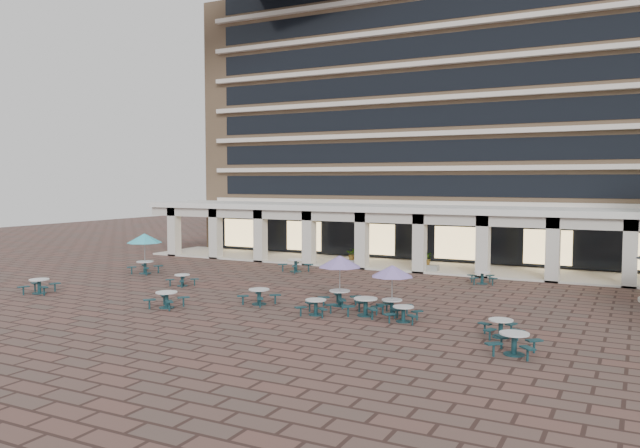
{
  "coord_description": "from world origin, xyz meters",
  "views": [
    {
      "loc": [
        15.26,
        -27.65,
        6.2
      ],
      "look_at": [
        -0.57,
        3.0,
        3.79
      ],
      "focal_mm": 35.0,
      "sensor_mm": 36.0,
      "label": 1
    }
  ],
  "objects_px": {
    "picnic_table_0": "(39,285)",
    "picnic_table_1": "(316,306)",
    "picnic_table_2": "(403,312)",
    "planter_left": "(352,259)",
    "planter_right": "(427,263)"
  },
  "relations": [
    {
      "from": "picnic_table_0",
      "to": "picnic_table_1",
      "type": "distance_m",
      "value": 16.2
    },
    {
      "from": "picnic_table_1",
      "to": "planter_right",
      "type": "bearing_deg",
      "value": 82.61
    },
    {
      "from": "picnic_table_2",
      "to": "picnic_table_1",
      "type": "bearing_deg",
      "value": 179.85
    },
    {
      "from": "picnic_table_0",
      "to": "picnic_table_1",
      "type": "xyz_separation_m",
      "value": [
        16.06,
        2.11,
        -0.04
      ]
    },
    {
      "from": "picnic_table_0",
      "to": "planter_left",
      "type": "relative_size",
      "value": 1.45
    },
    {
      "from": "picnic_table_0",
      "to": "picnic_table_2",
      "type": "xyz_separation_m",
      "value": [
        20.13,
        2.63,
        -0.06
      ]
    },
    {
      "from": "picnic_table_2",
      "to": "planter_left",
      "type": "relative_size",
      "value": 1.13
    },
    {
      "from": "picnic_table_0",
      "to": "picnic_table_2",
      "type": "bearing_deg",
      "value": -15.26
    },
    {
      "from": "picnic_table_1",
      "to": "planter_left",
      "type": "distance_m",
      "value": 16.25
    },
    {
      "from": "picnic_table_0",
      "to": "picnic_table_2",
      "type": "distance_m",
      "value": 20.3
    },
    {
      "from": "picnic_table_1",
      "to": "picnic_table_2",
      "type": "relative_size",
      "value": 1.03
    },
    {
      "from": "planter_left",
      "to": "planter_right",
      "type": "relative_size",
      "value": 1.0
    },
    {
      "from": "picnic_table_1",
      "to": "planter_left",
      "type": "bearing_deg",
      "value": 102.71
    },
    {
      "from": "picnic_table_0",
      "to": "planter_left",
      "type": "height_order",
      "value": "planter_left"
    },
    {
      "from": "picnic_table_0",
      "to": "picnic_table_2",
      "type": "relative_size",
      "value": 1.28
    }
  ]
}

